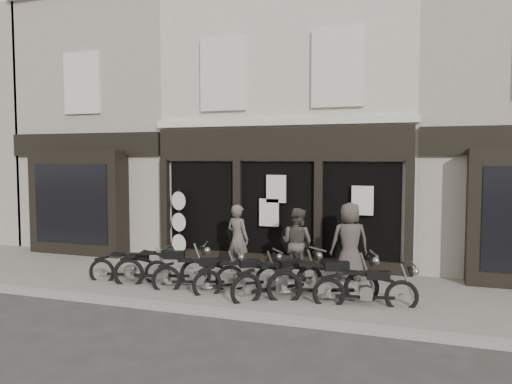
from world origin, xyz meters
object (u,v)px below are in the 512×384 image
(motorcycle_5, at_px, (324,284))
(motorcycle_6, at_px, (366,292))
(motorcycle_0, at_px, (131,270))
(man_right, at_px, (350,241))
(motorcycle_2, at_px, (199,277))
(motorcycle_1, at_px, (163,271))
(motorcycle_3, at_px, (240,279))
(motorcycle_4, at_px, (280,282))
(advert_sign_post, at_px, (179,228))
(man_centre, at_px, (297,243))
(man_left, at_px, (238,239))

(motorcycle_5, bearing_deg, motorcycle_6, -26.69)
(motorcycle_0, height_order, man_right, man_right)
(motorcycle_2, xyz_separation_m, man_right, (3.06, 1.99, 0.67))
(motorcycle_2, bearing_deg, man_right, 12.69)
(motorcycle_1, distance_m, motorcycle_3, 1.92)
(motorcycle_5, xyz_separation_m, motorcycle_6, (0.88, -0.11, -0.05))
(motorcycle_4, bearing_deg, advert_sign_post, 97.66)
(man_centre, bearing_deg, man_right, -151.19)
(motorcycle_4, height_order, man_right, man_right)
(motorcycle_6, bearing_deg, motorcycle_5, 161.42)
(motorcycle_6, bearing_deg, man_right, 96.60)
(motorcycle_5, xyz_separation_m, man_left, (-2.61, 1.73, 0.56))
(motorcycle_4, distance_m, motorcycle_5, 0.95)
(man_centre, bearing_deg, motorcycle_2, 61.91)
(motorcycle_1, xyz_separation_m, motorcycle_2, (1.00, -0.12, -0.04))
(man_left, height_order, man_right, man_right)
(man_centre, relative_size, man_right, 0.92)
(motorcycle_3, distance_m, motorcycle_4, 0.96)
(motorcycle_5, bearing_deg, motorcycle_4, 164.74)
(man_right, height_order, advert_sign_post, advert_sign_post)
(motorcycle_3, xyz_separation_m, man_right, (2.14, 1.86, 0.67))
(motorcycle_0, xyz_separation_m, man_left, (2.10, 1.71, 0.62))
(advert_sign_post, bearing_deg, motorcycle_1, -55.30)
(motorcycle_5, relative_size, man_left, 1.28)
(motorcycle_1, xyz_separation_m, motorcycle_3, (1.92, 0.01, -0.04))
(motorcycle_2, bearing_deg, motorcycle_0, 156.13)
(man_centre, bearing_deg, motorcycle_5, 139.55)
(motorcycle_4, xyz_separation_m, man_right, (1.18, 1.96, 0.63))
(motorcycle_3, bearing_deg, man_centre, 23.37)
(motorcycle_6, distance_m, advert_sign_post, 6.31)
(motorcycle_6, relative_size, advert_sign_post, 0.95)
(motorcycle_2, height_order, motorcycle_4, motorcycle_4)
(motorcycle_3, distance_m, man_right, 2.91)
(motorcycle_3, distance_m, motorcycle_6, 2.79)
(motorcycle_0, bearing_deg, advert_sign_post, 79.65)
(motorcycle_0, xyz_separation_m, motorcycle_6, (5.59, -0.13, 0.01))
(motorcycle_6, bearing_deg, man_left, 140.88)
(motorcycle_0, distance_m, advert_sign_post, 2.68)
(motorcycle_3, xyz_separation_m, motorcycle_4, (0.96, -0.10, 0.03))
(man_left, relative_size, man_right, 0.94)
(motorcycle_3, bearing_deg, motorcycle_0, 142.49)
(motorcycle_0, height_order, advert_sign_post, advert_sign_post)
(motorcycle_0, distance_m, motorcycle_5, 4.71)
(motorcycle_3, xyz_separation_m, man_left, (-0.70, 1.70, 0.61))
(man_left, relative_size, advert_sign_post, 0.81)
(motorcycle_3, relative_size, motorcycle_5, 0.78)
(man_centre, height_order, man_right, man_right)
(motorcycle_1, distance_m, man_left, 2.17)
(motorcycle_0, height_order, motorcycle_4, motorcycle_4)
(motorcycle_3, distance_m, man_centre, 1.94)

